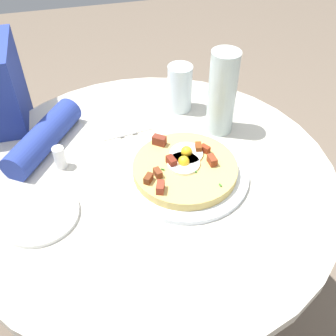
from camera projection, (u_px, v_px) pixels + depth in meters
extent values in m
plane|color=#6B5B4C|center=(157.00, 314.00, 1.42)|extent=(6.00, 6.00, 0.00)
cylinder|color=beige|center=(152.00, 177.00, 0.94)|extent=(0.88, 0.88, 0.03)
cylinder|color=#333338|center=(155.00, 261.00, 1.19)|extent=(0.11, 0.11, 0.68)
cylinder|color=#333338|center=(157.00, 313.00, 1.41)|extent=(0.40, 0.40, 0.02)
cube|color=#2D2D33|center=(8.00, 234.00, 1.41)|extent=(0.32, 0.28, 0.45)
cylinder|color=navy|center=(44.00, 138.00, 0.98)|extent=(0.20, 0.26, 0.07)
cylinder|color=white|center=(185.00, 174.00, 0.92)|extent=(0.30, 0.30, 0.01)
cylinder|color=tan|center=(185.00, 168.00, 0.91)|extent=(0.24, 0.24, 0.02)
cylinder|color=white|center=(184.00, 163.00, 0.90)|extent=(0.08, 0.08, 0.01)
sphere|color=yellow|center=(184.00, 161.00, 0.90)|extent=(0.03, 0.03, 0.03)
cylinder|color=white|center=(186.00, 153.00, 0.93)|extent=(0.08, 0.08, 0.01)
sphere|color=yellow|center=(186.00, 152.00, 0.92)|extent=(0.03, 0.03, 0.03)
cube|color=maroon|center=(205.00, 149.00, 0.93)|extent=(0.02, 0.03, 0.02)
cube|color=brown|center=(148.00, 179.00, 0.86)|extent=(0.03, 0.03, 0.02)
cube|color=brown|center=(158.00, 173.00, 0.87)|extent=(0.02, 0.03, 0.02)
cube|color=brown|center=(198.00, 148.00, 0.94)|extent=(0.02, 0.03, 0.02)
cube|color=maroon|center=(159.00, 188.00, 0.84)|extent=(0.02, 0.03, 0.02)
cube|color=maroon|center=(212.00, 160.00, 0.90)|extent=(0.02, 0.03, 0.02)
cube|color=maroon|center=(171.00, 161.00, 0.90)|extent=(0.02, 0.03, 0.02)
cube|color=maroon|center=(159.00, 140.00, 0.95)|extent=(0.04, 0.03, 0.02)
cube|color=#387F2D|center=(163.00, 169.00, 0.89)|extent=(0.01, 0.01, 0.00)
cube|color=#387F2D|center=(178.00, 153.00, 0.93)|extent=(0.01, 0.00, 0.00)
cube|color=#387F2D|center=(220.00, 185.00, 0.85)|extent=(0.00, 0.01, 0.00)
cube|color=#387F2D|center=(180.00, 158.00, 0.92)|extent=(0.01, 0.01, 0.00)
cube|color=#387F2D|center=(198.00, 148.00, 0.94)|extent=(0.01, 0.01, 0.00)
cube|color=#387F2D|center=(196.00, 171.00, 0.88)|extent=(0.00, 0.01, 0.00)
cylinder|color=white|center=(39.00, 215.00, 0.83)|extent=(0.17, 0.17, 0.01)
cube|color=white|center=(118.00, 117.00, 1.09)|extent=(0.16, 0.19, 0.00)
cube|color=silver|center=(112.00, 117.00, 1.09)|extent=(0.04, 0.18, 0.00)
cube|color=silver|center=(124.00, 115.00, 1.09)|extent=(0.04, 0.18, 0.00)
cylinder|color=silver|center=(180.00, 88.00, 1.08)|extent=(0.07, 0.07, 0.13)
cylinder|color=silver|center=(222.00, 93.00, 0.98)|extent=(0.07, 0.07, 0.22)
cylinder|color=white|center=(60.00, 158.00, 0.93)|extent=(0.03, 0.03, 0.06)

